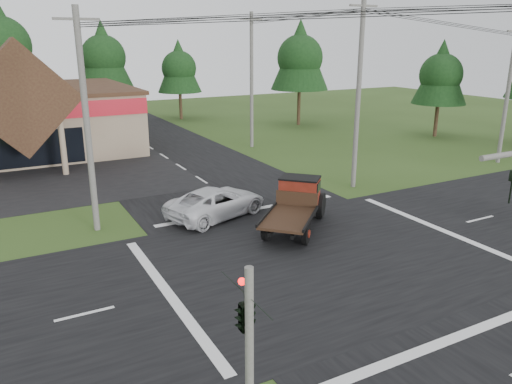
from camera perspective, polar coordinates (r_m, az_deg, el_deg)
ground at (r=22.01m, az=7.73°, el=-7.38°), size 120.00×120.00×0.00m
road_ns at (r=22.00m, az=7.73°, el=-7.36°), size 12.00×120.00×0.02m
road_ew at (r=22.00m, az=7.73°, el=-7.36°), size 120.00×12.00×0.02m
traffic_signal_corner at (r=11.30m, az=-1.21°, el=-12.25°), size 0.53×2.48×4.40m
utility_pole_nw at (r=24.71m, az=-18.80°, el=7.65°), size 2.00×0.30×10.50m
utility_pole_ne at (r=31.45m, az=11.63°, el=10.97°), size 2.00×0.30×11.50m
utility_pole_far at (r=41.81m, az=26.82°, el=10.05°), size 2.00×0.30×10.20m
utility_pole_n at (r=43.14m, az=-0.51°, el=12.68°), size 2.00×0.30×11.20m
tree_row_c at (r=57.15m, az=-27.16°, el=14.96°), size 7.28×7.28×13.13m
tree_row_d at (r=59.35m, az=-17.07°, el=14.75°), size 6.16×6.16×11.11m
tree_row_e at (r=59.63m, az=-8.80°, el=13.99°), size 5.04×5.04×9.09m
tree_side_ne at (r=55.01m, az=5.06°, el=15.27°), size 6.16×6.16×11.11m
tree_side_e_near at (r=51.11m, az=20.41°, el=12.66°), size 5.04×5.04×9.09m
antique_flatbed_truck at (r=24.53m, az=4.40°, el=-1.61°), size 5.69×5.67×2.43m
white_pickup at (r=26.47m, az=-4.54°, el=-1.17°), size 6.23×4.30×1.58m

